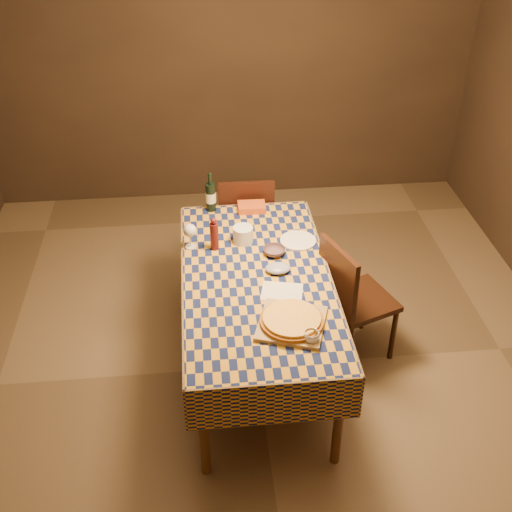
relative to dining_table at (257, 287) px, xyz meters
name	(u,v)px	position (x,y,z in m)	size (l,w,h in m)	color
room	(257,197)	(0.00, 0.00, 0.66)	(5.00, 5.10, 2.70)	brown
dining_table	(257,287)	(0.00, 0.00, 0.00)	(0.94, 1.84, 0.77)	brown
cutting_board	(292,323)	(0.15, -0.47, 0.09)	(0.37, 0.37, 0.02)	#9F804B
pizza	(292,320)	(0.15, -0.47, 0.12)	(0.47, 0.47, 0.04)	#945318
pepper_mill	(214,235)	(-0.25, 0.35, 0.19)	(0.06, 0.06, 0.24)	#4C1113
bowl	(274,251)	(0.14, 0.25, 0.10)	(0.15, 0.15, 0.05)	#5A424B
wine_glass	(190,231)	(-0.41, 0.39, 0.20)	(0.10, 0.10, 0.18)	silver
wine_bottle	(211,197)	(-0.25, 0.86, 0.19)	(0.10, 0.10, 0.30)	black
deli_tub	(243,235)	(-0.05, 0.42, 0.13)	(0.14, 0.14, 0.11)	white
takeout_container	(252,207)	(0.05, 0.83, 0.10)	(0.20, 0.14, 0.05)	#B84818
white_plate	(298,241)	(0.32, 0.38, 0.08)	(0.24, 0.24, 0.01)	white
tumbler	(311,337)	(0.24, -0.62, 0.11)	(0.09, 0.09, 0.07)	white
flour_patch	(282,292)	(0.14, -0.16, 0.08)	(0.25, 0.19, 0.00)	silver
flour_bag	(278,268)	(0.14, 0.05, 0.10)	(0.16, 0.12, 0.05)	#9096B9
chair_far	(245,221)	(0.02, 1.08, -0.17)	(0.42, 0.43, 0.93)	black
chair_right	(350,296)	(0.63, 0.07, -0.17)	(0.55, 0.54, 0.93)	black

